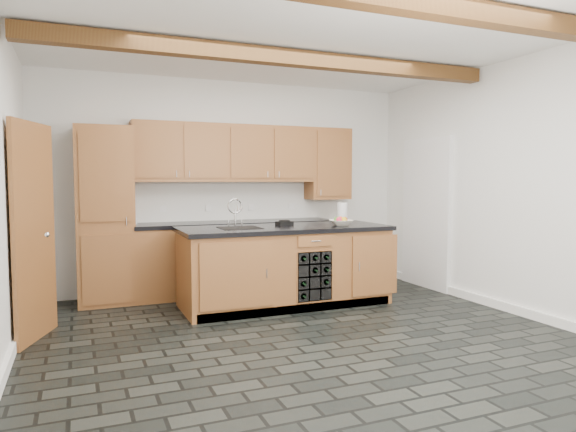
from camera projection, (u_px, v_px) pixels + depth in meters
name	position (u px, v px, depth m)	size (l,w,h in m)	color
ground	(307.00, 338.00, 4.77)	(5.00, 5.00, 0.00)	black
room_shell	(278.00, 175.00, 5.12)	(5.01, 5.00, 5.00)	white
back_cabinetry	(209.00, 218.00, 6.62)	(3.65, 0.62, 2.20)	#9C5E32
island	(286.00, 266.00, 6.04)	(2.48, 0.96, 0.93)	#9C5E32
faucet	(239.00, 225.00, 5.84)	(0.45, 0.40, 0.34)	black
kitchen_scale	(284.00, 223.00, 6.19)	(0.22, 0.16, 0.06)	black
fruit_bowl	(341.00, 223.00, 6.12)	(0.28, 0.28, 0.07)	beige
fruit_cluster	(341.00, 220.00, 6.12)	(0.16, 0.17, 0.07)	red
paper_towel	(342.00, 213.00, 6.49)	(0.13, 0.13, 0.26)	white
mug	(135.00, 221.00, 6.30)	(0.09, 0.09, 0.08)	white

